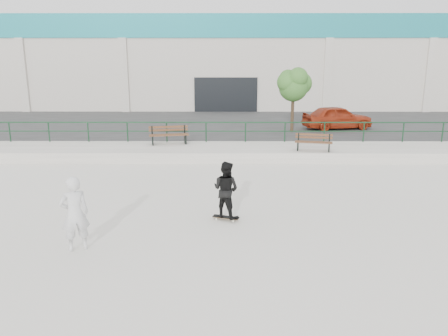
{
  "coord_description": "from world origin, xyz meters",
  "views": [
    {
      "loc": [
        -0.01,
        -11.11,
        4.61
      ],
      "look_at": [
        -0.06,
        2.0,
        1.33
      ],
      "focal_mm": 35.0,
      "sensor_mm": 36.0,
      "label": 1
    }
  ],
  "objects_px": {
    "red_car": "(337,117)",
    "standing_skater": "(226,189)",
    "skateboard": "(226,217)",
    "bench_right": "(314,142)",
    "bench_left": "(169,135)",
    "tree": "(294,84)",
    "seated_skater": "(75,214)"
  },
  "relations": [
    {
      "from": "bench_left",
      "to": "standing_skater",
      "type": "height_order",
      "value": "standing_skater"
    },
    {
      "from": "bench_right",
      "to": "bench_left",
      "type": "bearing_deg",
      "value": 178.81
    },
    {
      "from": "standing_skater",
      "to": "skateboard",
      "type": "bearing_deg",
      "value": 31.7
    },
    {
      "from": "bench_right",
      "to": "tree",
      "type": "relative_size",
      "value": 0.48
    },
    {
      "from": "tree",
      "to": "standing_skater",
      "type": "xyz_separation_m",
      "value": [
        -3.86,
        -13.03,
        -2.32
      ]
    },
    {
      "from": "seated_skater",
      "to": "tree",
      "type": "bearing_deg",
      "value": -144.21
    },
    {
      "from": "red_car",
      "to": "skateboard",
      "type": "relative_size",
      "value": 5.16
    },
    {
      "from": "tree",
      "to": "skateboard",
      "type": "xyz_separation_m",
      "value": [
        -3.86,
        -13.03,
        -3.18
      ]
    },
    {
      "from": "bench_right",
      "to": "red_car",
      "type": "height_order",
      "value": "red_car"
    },
    {
      "from": "bench_left",
      "to": "tree",
      "type": "distance_m",
      "value": 8.02
    },
    {
      "from": "skateboard",
      "to": "bench_right",
      "type": "bearing_deg",
      "value": 81.06
    },
    {
      "from": "red_car",
      "to": "standing_skater",
      "type": "bearing_deg",
      "value": 141.9
    },
    {
      "from": "tree",
      "to": "red_car",
      "type": "height_order",
      "value": "tree"
    },
    {
      "from": "bench_right",
      "to": "seated_skater",
      "type": "bearing_deg",
      "value": -116.42
    },
    {
      "from": "bench_left",
      "to": "bench_right",
      "type": "height_order",
      "value": "bench_left"
    },
    {
      "from": "bench_left",
      "to": "standing_skater",
      "type": "relative_size",
      "value": 1.2
    },
    {
      "from": "tree",
      "to": "bench_left",
      "type": "bearing_deg",
      "value": -150.61
    },
    {
      "from": "bench_right",
      "to": "skateboard",
      "type": "bearing_deg",
      "value": -105.88
    },
    {
      "from": "bench_left",
      "to": "bench_right",
      "type": "xyz_separation_m",
      "value": [
        6.87,
        -1.61,
        -0.06
      ]
    },
    {
      "from": "tree",
      "to": "seated_skater",
      "type": "xyz_separation_m",
      "value": [
        -7.55,
        -15.13,
        -2.3
      ]
    },
    {
      "from": "tree",
      "to": "seated_skater",
      "type": "bearing_deg",
      "value": -116.53
    },
    {
      "from": "bench_left",
      "to": "skateboard",
      "type": "distance_m",
      "value": 9.72
    },
    {
      "from": "skateboard",
      "to": "tree",
      "type": "bearing_deg",
      "value": 92.42
    },
    {
      "from": "bench_right",
      "to": "red_car",
      "type": "distance_m",
      "value": 6.93
    },
    {
      "from": "bench_left",
      "to": "standing_skater",
      "type": "bearing_deg",
      "value": -84.44
    },
    {
      "from": "bench_right",
      "to": "skateboard",
      "type": "relative_size",
      "value": 2.18
    },
    {
      "from": "bench_right",
      "to": "standing_skater",
      "type": "xyz_separation_m",
      "value": [
        -4.04,
        -7.64,
        0.05
      ]
    },
    {
      "from": "bench_left",
      "to": "tree",
      "type": "bearing_deg",
      "value": 17.95
    },
    {
      "from": "bench_right",
      "to": "red_car",
      "type": "relative_size",
      "value": 0.42
    },
    {
      "from": "bench_left",
      "to": "tree",
      "type": "xyz_separation_m",
      "value": [
        6.69,
        3.77,
        2.31
      ]
    },
    {
      "from": "red_car",
      "to": "seated_skater",
      "type": "distance_m",
      "value": 19.2
    },
    {
      "from": "skateboard",
      "to": "standing_skater",
      "type": "xyz_separation_m",
      "value": [
        0.0,
        0.0,
        0.86
      ]
    }
  ]
}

